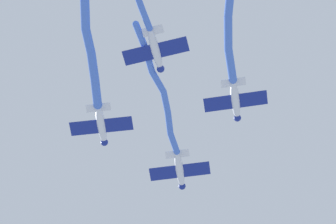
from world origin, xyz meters
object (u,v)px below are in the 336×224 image
object	(u,v)px
airplane_right_wing	(235,100)
airplane_slot	(156,50)
airplane_lead	(180,170)
airplane_left_wing	(101,125)

from	to	relation	value
airplane_right_wing	airplane_slot	size ratio (longest dim) A/B	1.02
airplane_lead	airplane_slot	distance (m)	13.98
airplane_slot	airplane_lead	bearing A→B (deg)	3.79
airplane_lead	airplane_slot	world-z (taller)	airplane_lead
airplane_left_wing	airplane_right_wing	bearing A→B (deg)	-93.75
airplane_lead	airplane_left_wing	xyz separation A→B (m)	(3.36, -9.30, -0.40)
airplane_lead	airplane_left_wing	distance (m)	9.90
airplane_lead	airplane_left_wing	size ratio (longest dim) A/B	1.00
airplane_right_wing	airplane_slot	world-z (taller)	airplane_right_wing
airplane_left_wing	airplane_right_wing	world-z (taller)	airplane_right_wing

